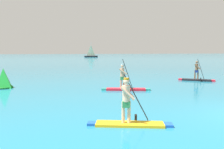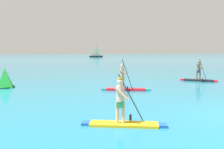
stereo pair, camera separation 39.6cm
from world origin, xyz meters
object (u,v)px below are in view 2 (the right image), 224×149
Objects in this scene: paddleboarder_far_right at (199,77)px; race_marker_buoy at (5,79)px; paddleboarder_mid_center at (125,85)px; paddleboarder_near_left at (123,114)px; sailboat_right_horizon at (96,55)px.

race_marker_buoy is at bearing -144.56° from paddleboarder_far_right.
paddleboarder_far_right is 1.85× the size of race_marker_buoy.
paddleboarder_mid_center is at bearing -122.65° from paddleboarder_far_right.
paddleboarder_near_left is 1.10× the size of paddleboarder_far_right.
sailboat_right_horizon is (19.85, 92.41, 0.36)m from paddleboarder_near_left.
paddleboarder_far_right reaches higher than race_marker_buoy.
paddleboarder_mid_center is 0.47× the size of sailboat_right_horizon.
race_marker_buoy is (-5.20, 10.09, 0.21)m from paddleboarder_near_left.
paddleboarder_far_right is at bearing 63.51° from paddleboarder_near_left.
race_marker_buoy is at bearing 175.91° from paddleboarder_mid_center.
paddleboarder_near_left is 13.66m from paddleboarder_far_right.
paddleboarder_near_left is at bearing -90.06° from paddleboarder_mid_center.
paddleboarder_mid_center is (2.46, 6.60, -0.06)m from paddleboarder_near_left.
paddleboarder_near_left is at bearing -106.42° from sailboat_right_horizon.
paddleboarder_mid_center is at bearing -105.75° from sailboat_right_horizon.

